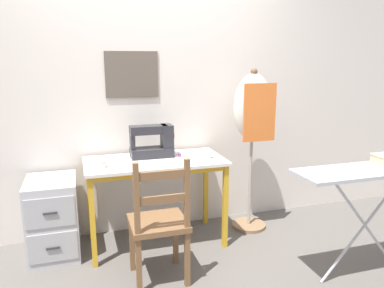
{
  "coord_description": "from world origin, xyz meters",
  "views": [
    {
      "loc": [
        -0.6,
        -2.69,
        1.57
      ],
      "look_at": [
        0.32,
        0.26,
        0.87
      ],
      "focal_mm": 35.0,
      "sensor_mm": 36.0,
      "label": 1
    }
  ],
  "objects_px": {
    "wooden_chair": "(159,224)",
    "dress_form": "(253,115)",
    "thread_spool_mid_table": "(187,155)",
    "filing_cabinet": "(53,218)",
    "scissors": "(214,158)",
    "ironing_board": "(370,175)",
    "fabric_bowl": "(99,164)",
    "thread_spool_near_machine": "(179,155)",
    "sewing_machine": "(154,142)"
  },
  "relations": [
    {
      "from": "fabric_bowl",
      "to": "scissors",
      "type": "relative_size",
      "value": 1.05
    },
    {
      "from": "fabric_bowl",
      "to": "filing_cabinet",
      "type": "distance_m",
      "value": 0.61
    },
    {
      "from": "thread_spool_near_machine",
      "to": "ironing_board",
      "type": "bearing_deg",
      "value": -41.18
    },
    {
      "from": "sewing_machine",
      "to": "ironing_board",
      "type": "distance_m",
      "value": 1.7
    },
    {
      "from": "fabric_bowl",
      "to": "scissors",
      "type": "bearing_deg",
      "value": -0.06
    },
    {
      "from": "wooden_chair",
      "to": "dress_form",
      "type": "height_order",
      "value": "dress_form"
    },
    {
      "from": "ironing_board",
      "to": "thread_spool_near_machine",
      "type": "bearing_deg",
      "value": 138.82
    },
    {
      "from": "thread_spool_mid_table",
      "to": "wooden_chair",
      "type": "bearing_deg",
      "value": -123.28
    },
    {
      "from": "scissors",
      "to": "wooden_chair",
      "type": "relative_size",
      "value": 0.12
    },
    {
      "from": "sewing_machine",
      "to": "thread_spool_mid_table",
      "type": "height_order",
      "value": "sewing_machine"
    },
    {
      "from": "sewing_machine",
      "to": "thread_spool_near_machine",
      "type": "distance_m",
      "value": 0.24
    },
    {
      "from": "thread_spool_mid_table",
      "to": "dress_form",
      "type": "bearing_deg",
      "value": 3.77
    },
    {
      "from": "filing_cabinet",
      "to": "ironing_board",
      "type": "relative_size",
      "value": 0.57
    },
    {
      "from": "scissors",
      "to": "filing_cabinet",
      "type": "xyz_separation_m",
      "value": [
        -1.33,
        0.14,
        -0.43
      ]
    },
    {
      "from": "fabric_bowl",
      "to": "dress_form",
      "type": "bearing_deg",
      "value": 5.84
    },
    {
      "from": "sewing_machine",
      "to": "wooden_chair",
      "type": "height_order",
      "value": "sewing_machine"
    },
    {
      "from": "fabric_bowl",
      "to": "scissors",
      "type": "xyz_separation_m",
      "value": [
        0.95,
        -0.0,
        -0.03
      ]
    },
    {
      "from": "scissors",
      "to": "thread_spool_mid_table",
      "type": "bearing_deg",
      "value": 154.75
    },
    {
      "from": "scissors",
      "to": "ironing_board",
      "type": "distance_m",
      "value": 1.2
    },
    {
      "from": "scissors",
      "to": "thread_spool_near_machine",
      "type": "distance_m",
      "value": 0.3
    },
    {
      "from": "fabric_bowl",
      "to": "wooden_chair",
      "type": "distance_m",
      "value": 0.69
    },
    {
      "from": "dress_form",
      "to": "ironing_board",
      "type": "distance_m",
      "value": 1.13
    },
    {
      "from": "thread_spool_near_machine",
      "to": "filing_cabinet",
      "type": "height_order",
      "value": "thread_spool_near_machine"
    },
    {
      "from": "sewing_machine",
      "to": "fabric_bowl",
      "type": "distance_m",
      "value": 0.52
    },
    {
      "from": "thread_spool_near_machine",
      "to": "wooden_chair",
      "type": "height_order",
      "value": "wooden_chair"
    },
    {
      "from": "thread_spool_mid_table",
      "to": "filing_cabinet",
      "type": "bearing_deg",
      "value": 177.71
    },
    {
      "from": "thread_spool_near_machine",
      "to": "dress_form",
      "type": "bearing_deg",
      "value": 1.11
    },
    {
      "from": "fabric_bowl",
      "to": "ironing_board",
      "type": "relative_size",
      "value": 0.11
    },
    {
      "from": "filing_cabinet",
      "to": "thread_spool_mid_table",
      "type": "bearing_deg",
      "value": -2.29
    },
    {
      "from": "sewing_machine",
      "to": "wooden_chair",
      "type": "distance_m",
      "value": 0.81
    },
    {
      "from": "filing_cabinet",
      "to": "dress_form",
      "type": "distance_m",
      "value": 1.91
    },
    {
      "from": "dress_form",
      "to": "ironing_board",
      "type": "bearing_deg",
      "value": -66.54
    },
    {
      "from": "wooden_chair",
      "to": "dress_form",
      "type": "relative_size",
      "value": 0.62
    },
    {
      "from": "wooden_chair",
      "to": "fabric_bowl",
      "type": "bearing_deg",
      "value": 127.52
    },
    {
      "from": "filing_cabinet",
      "to": "dress_form",
      "type": "xyz_separation_m",
      "value": [
        1.75,
        -0.0,
        0.77
      ]
    },
    {
      "from": "scissors",
      "to": "ironing_board",
      "type": "relative_size",
      "value": 0.1
    },
    {
      "from": "sewing_machine",
      "to": "dress_form",
      "type": "bearing_deg",
      "value": -3.59
    },
    {
      "from": "sewing_machine",
      "to": "thread_spool_near_machine",
      "type": "bearing_deg",
      "value": -18.68
    },
    {
      "from": "wooden_chair",
      "to": "filing_cabinet",
      "type": "relative_size",
      "value": 1.45
    },
    {
      "from": "filing_cabinet",
      "to": "wooden_chair",
      "type": "bearing_deg",
      "value": -39.87
    },
    {
      "from": "ironing_board",
      "to": "scissors",
      "type": "bearing_deg",
      "value": 134.86
    },
    {
      "from": "fabric_bowl",
      "to": "wooden_chair",
      "type": "relative_size",
      "value": 0.13
    },
    {
      "from": "thread_spool_near_machine",
      "to": "dress_form",
      "type": "relative_size",
      "value": 0.03
    },
    {
      "from": "fabric_bowl",
      "to": "dress_form",
      "type": "xyz_separation_m",
      "value": [
        1.37,
        0.14,
        0.31
      ]
    },
    {
      "from": "filing_cabinet",
      "to": "sewing_machine",
      "type": "bearing_deg",
      "value": 3.56
    },
    {
      "from": "sewing_machine",
      "to": "ironing_board",
      "type": "height_order",
      "value": "sewing_machine"
    },
    {
      "from": "fabric_bowl",
      "to": "wooden_chair",
      "type": "bearing_deg",
      "value": -52.48
    },
    {
      "from": "ironing_board",
      "to": "fabric_bowl",
      "type": "bearing_deg",
      "value": 154.64
    },
    {
      "from": "thread_spool_mid_table",
      "to": "filing_cabinet",
      "type": "relative_size",
      "value": 0.07
    },
    {
      "from": "sewing_machine",
      "to": "dress_form",
      "type": "relative_size",
      "value": 0.25
    }
  ]
}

